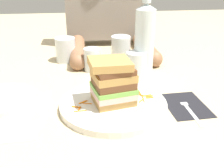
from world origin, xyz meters
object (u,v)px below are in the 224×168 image
Objects in this scene: napkin_dark at (185,105)px; main_plate at (113,105)px; water_bottle at (145,38)px; side_plate at (3,99)px; empty_tumbler_0 at (92,60)px; empty_tumbler_1 at (121,47)px; sandwich at (113,82)px; napkin_pink at (17,131)px; fork at (189,108)px; empty_tumbler_2 at (66,50)px; juice_glass at (136,65)px; knife at (45,108)px.

main_plate is at bearing 176.23° from napkin_dark.
water_bottle is 0.50m from side_plate.
napkin_dark is 0.39m from empty_tumbler_0.
empty_tumbler_1 reaches higher than side_plate.
sandwich is 1.29× the size of napkin_pink.
fork is 1.75× the size of empty_tumbler_2.
side_plate reaches higher than napkin_pink.
juice_glass is 0.86× the size of empty_tumbler_2.
sandwich is at bearing -101.44° from empty_tumbler_1.
side_plate is (-0.31, 0.07, -0.07)m from sandwich.
empty_tumbler_1 reaches higher than knife.
sandwich reaches higher than empty_tumbler_2.
napkin_pink is (-0.35, -0.31, -0.03)m from juice_glass.
sandwich is 1.35× the size of empty_tumbler_1.
juice_glass is (0.11, 0.23, 0.03)m from main_plate.
napkin_dark is 0.52m from side_plate.
fork reaches higher than napkin_dark.
empty_tumbler_0 is at bearing -48.86° from empty_tumbler_2.
side_plate is (-0.45, -0.18, -0.12)m from water_bottle.
main_plate is 0.42m from empty_tumbler_1.
main_plate is at bearing -115.93° from juice_glass.
juice_glass is 0.44× the size of side_plate.
water_bottle is at bearing 102.95° from napkin_dark.
empty_tumbler_0 is 0.90× the size of empty_tumbler_1.
empty_tumbler_2 is at bearing -178.29° from empty_tumbler_1.
sandwich reaches higher than empty_tumbler_1.
fork is at bearing -9.95° from main_plate.
empty_tumbler_2 reaches higher than side_plate.
water_bottle is (0.33, 0.24, 0.12)m from knife.
juice_glass reaches higher than side_plate.
main_plate is at bearing 23.08° from sandwich.
napkin_dark is 0.76× the size of knife.
water_bottle reaches higher than side_plate.
empty_tumbler_1 is (-0.12, 0.44, 0.04)m from fork.
sandwich is at bearing 176.35° from napkin_dark.
knife is at bearing -124.82° from empty_tumbler_1.
main_plate is 3.58× the size of juice_glass.
fork is 0.56m from empty_tumbler_2.
knife is 2.39× the size of empty_tumbler_0.
fork is 0.60× the size of water_bottle.
empty_tumbler_0 reaches higher than knife.
main_plate is 3.53× the size of empty_tumbler_0.
knife is at bearing -145.22° from juice_glass.
napkin_pink is at bearing -159.81° from main_plate.
napkin_pink is (-0.05, -0.11, -0.00)m from knife.
napkin_pink is (-0.10, -0.49, -0.05)m from empty_tumbler_2.
napkin_dark is 0.44m from empty_tumbler_1.
water_bottle is (-0.06, 0.27, 0.12)m from napkin_dark.
empty_tumbler_0 is at bearing -135.53° from empty_tumbler_1.
napkin_dark is (0.20, -0.01, -0.01)m from main_plate.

